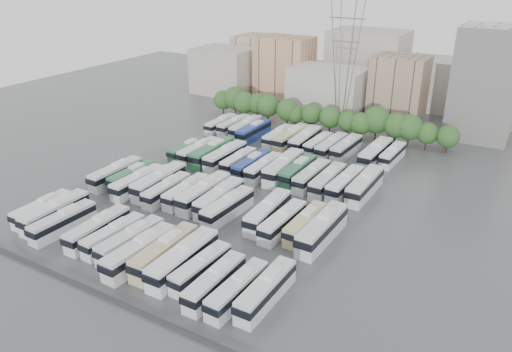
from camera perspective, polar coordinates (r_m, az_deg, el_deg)
The scene contains 57 objects.
ground at distance 91.64m, azimuth -3.35°, elevation -2.19°, with size 220.00×220.00×0.00m, color #424447.
parapet at distance 70.59m, azimuth -18.75°, elevation -12.08°, with size 56.00×0.50×0.50m, color #2D2D30.
tree_line at distance 125.15m, azimuth 7.11°, elevation 7.06°, with size 64.31×7.73×8.28m.
city_buildings at distance 153.31m, azimuth 9.53°, elevation 11.39°, with size 102.00×35.00×20.00m.
apartment_tower at distance 129.45m, azimuth 24.77°, elevation 9.59°, with size 14.00×14.00×26.00m, color silver.
electricity_pylon at distance 127.88m, azimuth 10.15°, elevation 13.83°, with size 9.00×6.91×33.83m.
bus_r0_s0 at distance 90.23m, azimuth -23.25°, elevation -3.49°, with size 2.63×11.02×3.44m.
bus_r0_s1 at distance 87.81m, azimuth -21.99°, elevation -3.85°, with size 2.90×12.56×3.93m.
bus_r0_s2 at distance 84.61m, azimuth -21.20°, elevation -4.90°, with size 2.87×11.66×3.64m.
bus_r0_s4 at distance 80.67m, azimuth -17.62°, elevation -5.77°, with size 2.93×11.98×3.74m.
bus_r0_s5 at distance 78.42m, azimuth -15.95°, elevation -6.55°, with size 2.94×11.22×3.49m.
bus_r0_s6 at distance 76.17m, azimuth -14.13°, elevation -7.19°, with size 3.16×12.02×3.74m.
bus_r0_s7 at distance 72.99m, azimuth -13.12°, elevation -8.43°, with size 3.10×12.87×4.02m.
bus_r0_s8 at distance 72.25m, azimuth -10.39°, elevation -8.53°, with size 3.14×12.83×4.00m.
bus_r0_s9 at distance 70.15m, azimuth -8.32°, elevation -9.36°, with size 3.08×13.40×4.19m.
bus_r0_s10 at distance 68.70m, azimuth -6.32°, elevation -10.40°, with size 2.88×11.08×3.45m.
bus_r0_s11 at distance 65.82m, azimuth -4.72°, elevation -11.97°, with size 2.56×11.46×3.59m.
bus_r0_s12 at distance 64.39m, azimuth -2.12°, elevation -12.83°, with size 2.83×11.41×3.56m.
bus_r0_s13 at distance 64.11m, azimuth 1.17°, elevation -12.90°, with size 2.63×11.96×3.75m.
bus_r1_s0 at distance 99.54m, azimuth -15.74°, elevation 0.29°, with size 2.73×12.25×3.84m.
bus_r1_s1 at distance 98.07m, azimuth -13.99°, elevation 0.02°, with size 2.46×11.10×3.48m.
bus_r1_s2 at distance 94.73m, azimuth -13.36°, elevation -0.68°, with size 2.79×12.14×3.80m.
bus_r1_s3 at distance 93.77m, azimuth -11.02°, elevation -0.61°, with size 3.32×13.27×4.14m.
bus_r1_s4 at distance 90.80m, azimuth -10.18°, elevation -1.58°, with size 2.76×11.46×3.58m.
bus_r1_s5 at distance 89.76m, azimuth -8.01°, elevation -1.74°, with size 2.91×11.42×3.56m.
bus_r1_s6 at distance 88.20m, azimuth -5.98°, elevation -1.91°, with size 2.91×13.18×4.13m.
bus_r1_s7 at distance 86.26m, azimuth -4.22°, elevation -2.54°, with size 3.13×12.63×3.94m.
bus_r1_s8 at distance 83.36m, azimuth -3.25°, elevation -3.55°, with size 3.23×12.20×3.79m.
bus_r1_s10 at distance 81.57m, azimuth 1.37°, elevation -4.11°, with size 3.34×12.71×3.95m.
bus_r1_s11 at distance 79.08m, azimuth 3.07°, elevation -5.22°, with size 2.92×11.78×3.67m.
bus_r1_s12 at distance 78.84m, azimuth 5.68°, elevation -5.43°, with size 2.56×11.55×3.62m.
bus_r1_s13 at distance 77.04m, azimuth 7.58°, elevation -6.01°, with size 3.12×13.64×4.27m.
bus_r2_s1 at distance 109.34m, azimuth -7.85°, elevation 3.01°, with size 2.72×10.94×3.41m.
bus_r2_s2 at distance 107.66m, azimuth -6.55°, elevation 2.85°, with size 2.81×12.13×3.79m.
bus_r2_s3 at distance 105.97m, azimuth -5.05°, elevation 2.69°, with size 3.23×13.43×4.19m.
bus_r2_s4 at distance 104.20m, azimuth -3.53°, elevation 2.30°, with size 2.93×12.73×3.98m.
bus_r2_s5 at distance 102.33m, azimuth -2.02°, elevation 1.74°, with size 2.40×10.87×3.41m.
bus_r2_s6 at distance 100.13m, azimuth -0.57°, elevation 1.31°, with size 2.59×11.50×3.60m.
bus_r2_s7 at distance 98.68m, azimuth 0.89°, elevation 0.95°, with size 2.55×11.49×3.60m.
bus_r2_s8 at distance 98.27m, azimuth 3.14°, elevation 1.03°, with size 3.59×13.77×4.28m.
bus_r2_s9 at distance 97.28m, azimuth 4.80°, elevation 0.60°, with size 2.69×12.29×3.86m.
bus_r2_s10 at distance 95.36m, azimuth 6.36°, elevation 0.01°, with size 2.81×12.06×3.77m.
bus_r2_s11 at distance 93.67m, azimuth 8.19°, elevation -0.52°, with size 2.74×12.35×3.87m.
bus_r2_s12 at distance 92.94m, azimuth 10.15°, elevation -0.86°, with size 3.15×12.46×3.88m.
bus_r2_s13 at distance 92.69m, azimuth 12.34°, elevation -1.02°, with size 2.93×13.30×4.17m.
bus_r3_s0 at distance 125.32m, azimuth -4.03°, elevation 5.94°, with size 2.51×11.23×3.52m.
bus_r3_s1 at distance 124.10m, azimuth -2.52°, elevation 5.82°, with size 3.04×11.65×3.62m.
bus_r3_s2 at distance 122.00m, azimuth -1.19°, elevation 5.57°, with size 3.07×12.35×3.85m.
bus_r3_s3 at distance 119.23m, azimuth -0.27°, elevation 5.14°, with size 2.96×12.35×3.86m.
bus_r3_s5 at distance 116.27m, azimuth 2.54°, elevation 4.55°, with size 2.57×11.46×3.59m.
bus_r3_s6 at distance 114.82m, azimuth 4.05°, elevation 4.40°, with size 3.36×13.24×4.12m.
bus_r3_s7 at distance 113.88m, azimuth 5.63°, elevation 4.16°, with size 3.24×13.01×4.05m.
bus_r3_s8 at distance 112.39m, azimuth 7.11°, elevation 3.65°, with size 2.77×11.05×3.44m.
bus_r3_s9 at distance 110.92m, azimuth 8.60°, elevation 3.39°, with size 3.10×12.25×3.81m.
bus_r3_s10 at distance 110.65m, azimuth 10.27°, elevation 3.20°, with size 3.13×12.11×3.77m.
bus_r3_s12 at distance 108.19m, azimuth 13.48°, elevation 2.56°, with size 3.34×13.58×4.24m.
bus_r3_s13 at distance 109.31m, azimuth 15.33°, elevation 2.37°, with size 2.79×11.12×3.46m.
Camera 1 is at (46.53, -67.93, 40.23)m, focal length 35.00 mm.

